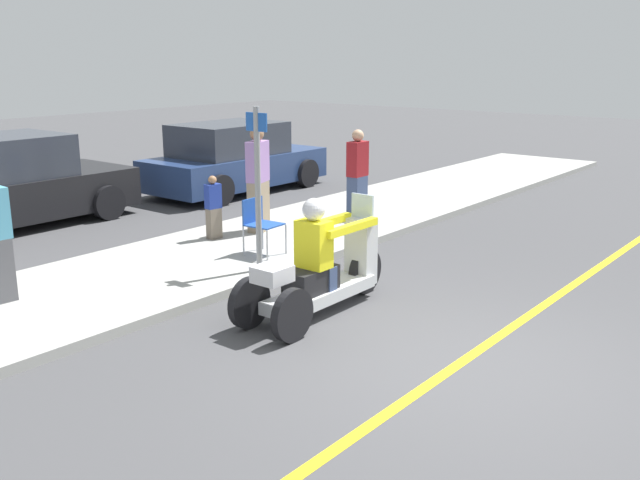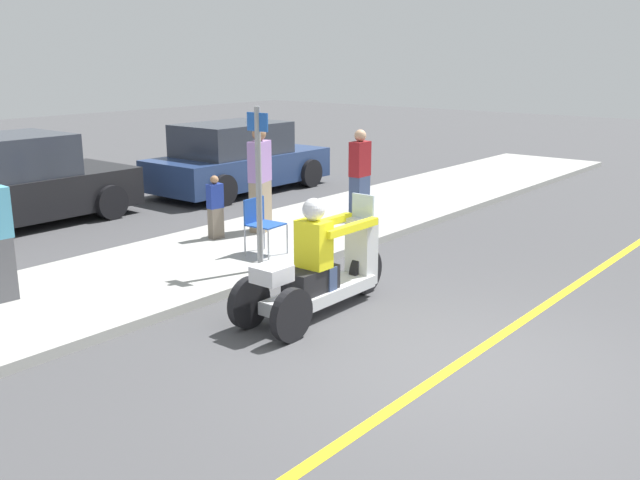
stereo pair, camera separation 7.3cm
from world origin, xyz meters
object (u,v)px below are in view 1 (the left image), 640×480
at_px(spectator_end_of_line, 357,176).
at_px(street_sign, 258,183).
at_px(motorcycle_trike, 320,272).
at_px(spectator_near_curb, 258,182).
at_px(folding_chair_curbside, 259,220).
at_px(parked_car_lot_center, 2,185).
at_px(parked_car_lot_right, 234,159).
at_px(spectator_mid_group, 213,208).

distance_m(spectator_end_of_line, street_sign, 3.51).
distance_m(motorcycle_trike, spectator_end_of_line, 4.54).
relative_size(spectator_near_curb, street_sign, 0.78).
relative_size(folding_chair_curbside, parked_car_lot_center, 0.19).
relative_size(parked_car_lot_center, parked_car_lot_right, 1.03).
bearing_deg(spectator_near_curb, spectator_mid_group, 164.41).
bearing_deg(spectator_mid_group, motorcycle_trike, -112.54).
bearing_deg(folding_chair_curbside, street_sign, -136.88).
bearing_deg(motorcycle_trike, spectator_near_curb, 54.59).
relative_size(spectator_end_of_line, spectator_mid_group, 1.57).
xyz_separation_m(spectator_mid_group, parked_car_lot_center, (-1.42, 3.84, 0.14)).
xyz_separation_m(parked_car_lot_center, parked_car_lot_right, (4.93, -0.76, -0.04)).
distance_m(spectator_near_curb, parked_car_lot_right, 4.28).
distance_m(parked_car_lot_center, street_sign, 5.66).
xyz_separation_m(spectator_near_curb, parked_car_lot_center, (-2.22, 4.06, -0.20)).
height_order(folding_chair_curbside, parked_car_lot_center, parked_car_lot_center).
bearing_deg(folding_chair_curbside, spectator_mid_group, 80.25).
height_order(spectator_mid_group, folding_chair_curbside, spectator_mid_group).
distance_m(spectator_end_of_line, folding_chair_curbside, 2.79).
height_order(folding_chair_curbside, parked_car_lot_right, parked_car_lot_right).
bearing_deg(motorcycle_trike, parked_car_lot_right, 52.44).
relative_size(spectator_near_curb, parked_car_lot_right, 0.41).
relative_size(motorcycle_trike, parked_car_lot_center, 0.54).
distance_m(spectator_end_of_line, spectator_mid_group, 2.75).
xyz_separation_m(motorcycle_trike, street_sign, (0.52, 1.47, 0.82)).
distance_m(spectator_near_curb, parked_car_lot_center, 4.63).
xyz_separation_m(spectator_end_of_line, folding_chair_curbside, (-2.77, -0.23, -0.26)).
bearing_deg(spectator_end_of_line, motorcycle_trike, -149.78).
height_order(spectator_end_of_line, folding_chair_curbside, spectator_end_of_line).
relative_size(folding_chair_curbside, parked_car_lot_right, 0.19).
distance_m(spectator_near_curb, spectator_end_of_line, 1.92).
bearing_deg(parked_car_lot_right, street_sign, -131.82).
bearing_deg(parked_car_lot_center, spectator_near_curb, -61.38).
bearing_deg(street_sign, spectator_mid_group, 65.05).
height_order(parked_car_lot_right, street_sign, street_sign).
bearing_deg(spectator_near_curb, folding_chair_curbside, -136.17).
bearing_deg(parked_car_lot_right, spectator_near_curb, -129.42).
xyz_separation_m(spectator_mid_group, folding_chair_curbside, (-0.20, -1.18, 0.02)).
distance_m(spectator_mid_group, street_sign, 2.07).
height_order(motorcycle_trike, spectator_near_curb, spectator_near_curb).
height_order(folding_chair_curbside, street_sign, street_sign).
distance_m(parked_car_lot_right, street_sign, 6.52).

